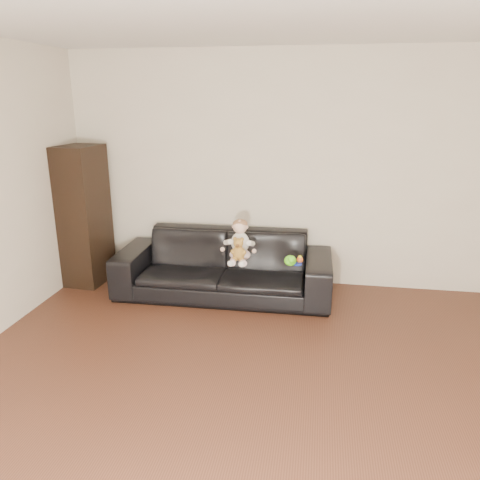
% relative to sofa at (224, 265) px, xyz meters
% --- Properties ---
extents(floor, '(5.50, 5.50, 0.00)m').
position_rel_sofa_xyz_m(floor, '(0.64, -2.25, -0.34)').
color(floor, '#4A281A').
rests_on(floor, ground).
extents(wall_back, '(5.00, 0.00, 5.00)m').
position_rel_sofa_xyz_m(wall_back, '(0.64, 0.50, 0.96)').
color(wall_back, beige).
rests_on(wall_back, ground).
extents(sofa, '(2.32, 0.93, 0.68)m').
position_rel_sofa_xyz_m(sofa, '(0.00, 0.00, 0.00)').
color(sofa, black).
rests_on(sofa, floor).
extents(cabinet, '(0.43, 0.57, 1.58)m').
position_rel_sofa_xyz_m(cabinet, '(-1.64, 0.10, 0.45)').
color(cabinet, black).
rests_on(cabinet, floor).
extents(shelf_item, '(0.20, 0.26, 0.28)m').
position_rel_sofa_xyz_m(shelf_item, '(-1.62, 0.10, 0.81)').
color(shelf_item, silver).
rests_on(shelf_item, cabinet).
extents(baby, '(0.32, 0.39, 0.44)m').
position_rel_sofa_xyz_m(baby, '(0.20, -0.12, 0.30)').
color(baby, silver).
rests_on(baby, sofa).
extents(teddy_bear, '(0.15, 0.15, 0.24)m').
position_rel_sofa_xyz_m(teddy_bear, '(0.21, -0.26, 0.27)').
color(teddy_bear, olive).
rests_on(teddy_bear, sofa).
extents(toy_green, '(0.16, 0.18, 0.11)m').
position_rel_sofa_xyz_m(toy_green, '(0.73, -0.19, 0.16)').
color(toy_green, '#5AE51B').
rests_on(toy_green, sofa).
extents(toy_rattle, '(0.08, 0.08, 0.07)m').
position_rel_sofa_xyz_m(toy_rattle, '(0.83, -0.10, 0.14)').
color(toy_rattle, '#DF561A').
rests_on(toy_rattle, sofa).
extents(toy_blue_disc, '(0.12, 0.12, 0.01)m').
position_rel_sofa_xyz_m(toy_blue_disc, '(0.80, -0.15, 0.11)').
color(toy_blue_disc, '#1934C8').
rests_on(toy_blue_disc, sofa).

